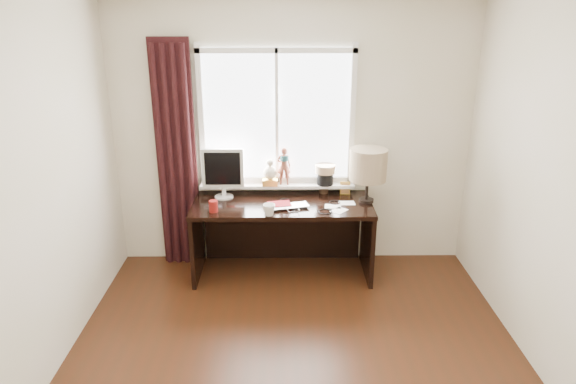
{
  "coord_description": "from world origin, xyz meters",
  "views": [
    {
      "loc": [
        -0.09,
        -2.9,
        2.52
      ],
      "look_at": [
        -0.05,
        1.25,
        1.0
      ],
      "focal_mm": 32.0,
      "sensor_mm": 36.0,
      "label": 1
    }
  ],
  "objects_px": {
    "red_cup": "(213,206)",
    "desk": "(282,222)",
    "mug": "(269,209)",
    "monitor": "(223,170)",
    "laptop": "(290,206)",
    "table_lamp": "(368,165)"
  },
  "relations": [
    {
      "from": "red_cup",
      "to": "desk",
      "type": "height_order",
      "value": "red_cup"
    },
    {
      "from": "laptop",
      "to": "table_lamp",
      "type": "distance_m",
      "value": 0.82
    },
    {
      "from": "mug",
      "to": "monitor",
      "type": "relative_size",
      "value": 0.23
    },
    {
      "from": "mug",
      "to": "monitor",
      "type": "xyz_separation_m",
      "value": [
        -0.45,
        0.46,
        0.22
      ]
    },
    {
      "from": "desk",
      "to": "monitor",
      "type": "bearing_deg",
      "value": 174.14
    },
    {
      "from": "desk",
      "to": "monitor",
      "type": "distance_m",
      "value": 0.77
    },
    {
      "from": "red_cup",
      "to": "desk",
      "type": "bearing_deg",
      "value": 26.01
    },
    {
      "from": "mug",
      "to": "red_cup",
      "type": "relative_size",
      "value": 1.05
    },
    {
      "from": "monitor",
      "to": "table_lamp",
      "type": "xyz_separation_m",
      "value": [
        1.37,
        -0.13,
        0.09
      ]
    },
    {
      "from": "desk",
      "to": "monitor",
      "type": "xyz_separation_m",
      "value": [
        -0.57,
        0.06,
        0.52
      ]
    },
    {
      "from": "red_cup",
      "to": "table_lamp",
      "type": "distance_m",
      "value": 1.48
    },
    {
      "from": "laptop",
      "to": "monitor",
      "type": "bearing_deg",
      "value": 141.1
    },
    {
      "from": "laptop",
      "to": "table_lamp",
      "type": "height_order",
      "value": "table_lamp"
    },
    {
      "from": "red_cup",
      "to": "table_lamp",
      "type": "height_order",
      "value": "table_lamp"
    },
    {
      "from": "mug",
      "to": "desk",
      "type": "relative_size",
      "value": 0.07
    },
    {
      "from": "laptop",
      "to": "red_cup",
      "type": "xyz_separation_m",
      "value": [
        -0.7,
        -0.09,
        0.04
      ]
    },
    {
      "from": "mug",
      "to": "desk",
      "type": "height_order",
      "value": "mug"
    },
    {
      "from": "laptop",
      "to": "mug",
      "type": "relative_size",
      "value": 3.11
    },
    {
      "from": "mug",
      "to": "desk",
      "type": "xyz_separation_m",
      "value": [
        0.12,
        0.4,
        -0.3
      ]
    },
    {
      "from": "laptop",
      "to": "red_cup",
      "type": "bearing_deg",
      "value": 171.52
    },
    {
      "from": "desk",
      "to": "table_lamp",
      "type": "height_order",
      "value": "table_lamp"
    },
    {
      "from": "mug",
      "to": "table_lamp",
      "type": "bearing_deg",
      "value": 19.39
    }
  ]
}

